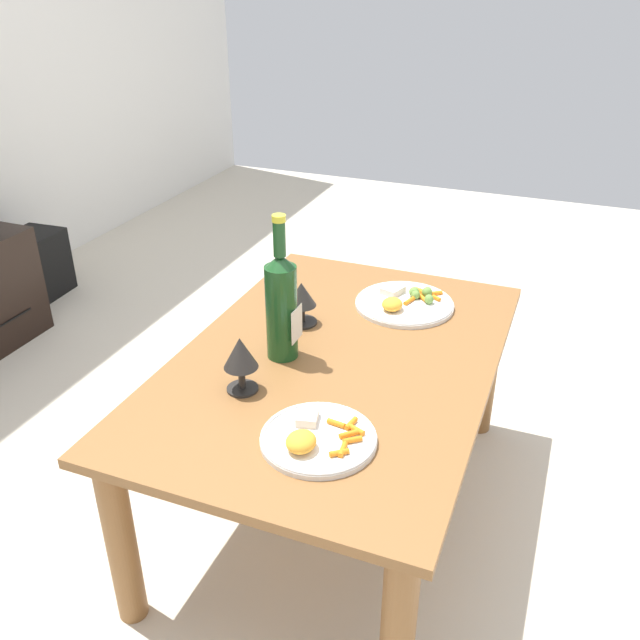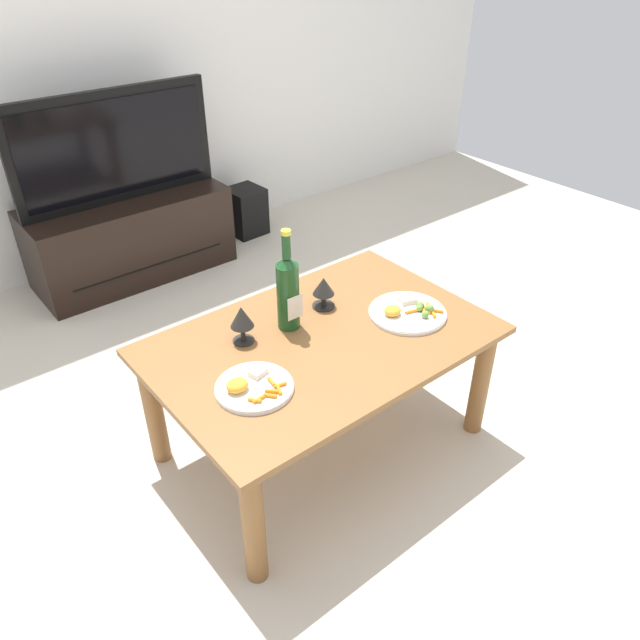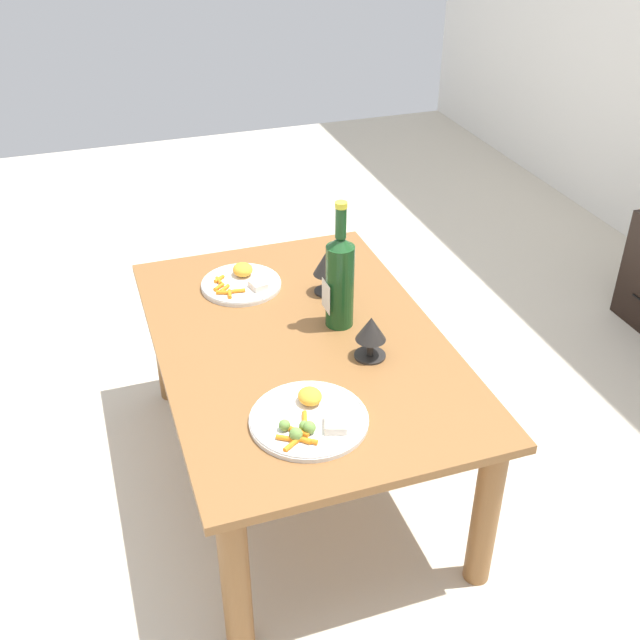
{
  "view_description": "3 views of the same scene",
  "coord_description": "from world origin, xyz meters",
  "px_view_note": "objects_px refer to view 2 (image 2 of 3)",
  "views": [
    {
      "loc": [
        -1.41,
        -0.51,
        1.41
      ],
      "look_at": [
        -0.0,
        0.04,
        0.61
      ],
      "focal_mm": 38.08,
      "sensor_mm": 36.0,
      "label": 1
    },
    {
      "loc": [
        -1.11,
        -1.36,
        1.75
      ],
      "look_at": [
        0.01,
        0.02,
        0.56
      ],
      "focal_mm": 34.31,
      "sensor_mm": 36.0,
      "label": 2
    },
    {
      "loc": [
        1.7,
        -0.52,
        1.72
      ],
      "look_at": [
        0.03,
        0.05,
        0.58
      ],
      "focal_mm": 43.12,
      "sensor_mm": 36.0,
      "label": 3
    }
  ],
  "objects_px": {
    "goblet_left": "(242,319)",
    "wine_bottle": "(288,290)",
    "floor_speaker": "(246,211)",
    "goblet_right": "(324,288)",
    "tv_screen": "(114,147)",
    "dining_table": "(322,357)",
    "tv_stand": "(131,237)",
    "dinner_plate_right": "(408,312)",
    "dinner_plate_left": "(253,387)"
  },
  "relations": [
    {
      "from": "goblet_left",
      "to": "wine_bottle",
      "type": "bearing_deg",
      "value": -7.39
    },
    {
      "from": "floor_speaker",
      "to": "goblet_right",
      "type": "relative_size",
      "value": 2.43
    },
    {
      "from": "tv_screen",
      "to": "dining_table",
      "type": "bearing_deg",
      "value": -91.07
    },
    {
      "from": "tv_stand",
      "to": "floor_speaker",
      "type": "height_order",
      "value": "tv_stand"
    },
    {
      "from": "tv_screen",
      "to": "dinner_plate_right",
      "type": "xyz_separation_m",
      "value": [
        0.31,
        -1.84,
        -0.23
      ]
    },
    {
      "from": "floor_speaker",
      "to": "goblet_left",
      "type": "relative_size",
      "value": 2.15
    },
    {
      "from": "tv_stand",
      "to": "goblet_left",
      "type": "height_order",
      "value": "goblet_left"
    },
    {
      "from": "goblet_left",
      "to": "dinner_plate_left",
      "type": "bearing_deg",
      "value": -116.69
    },
    {
      "from": "goblet_right",
      "to": "dinner_plate_left",
      "type": "relative_size",
      "value": 0.5
    },
    {
      "from": "floor_speaker",
      "to": "wine_bottle",
      "type": "bearing_deg",
      "value": -121.02
    },
    {
      "from": "dining_table",
      "to": "tv_stand",
      "type": "xyz_separation_m",
      "value": [
        0.03,
        1.75,
        -0.19
      ]
    },
    {
      "from": "dining_table",
      "to": "tv_screen",
      "type": "distance_m",
      "value": 1.78
    },
    {
      "from": "goblet_right",
      "to": "wine_bottle",
      "type": "bearing_deg",
      "value": -172.61
    },
    {
      "from": "tv_screen",
      "to": "dinner_plate_left",
      "type": "bearing_deg",
      "value": -101.67
    },
    {
      "from": "wine_bottle",
      "to": "floor_speaker",
      "type": "bearing_deg",
      "value": 62.2
    },
    {
      "from": "goblet_right",
      "to": "dining_table",
      "type": "bearing_deg",
      "value": -131.03
    },
    {
      "from": "dining_table",
      "to": "wine_bottle",
      "type": "xyz_separation_m",
      "value": [
        -0.05,
        0.13,
        0.24
      ]
    },
    {
      "from": "goblet_right",
      "to": "dinner_plate_right",
      "type": "height_order",
      "value": "goblet_right"
    },
    {
      "from": "tv_stand",
      "to": "wine_bottle",
      "type": "distance_m",
      "value": 1.68
    },
    {
      "from": "goblet_left",
      "to": "goblet_right",
      "type": "xyz_separation_m",
      "value": [
        0.36,
        0.0,
        -0.01
      ]
    },
    {
      "from": "tv_screen",
      "to": "dinner_plate_left",
      "type": "distance_m",
      "value": 1.89
    },
    {
      "from": "dining_table",
      "to": "tv_stand",
      "type": "bearing_deg",
      "value": 88.93
    },
    {
      "from": "wine_bottle",
      "to": "dinner_plate_right",
      "type": "distance_m",
      "value": 0.47
    },
    {
      "from": "tv_screen",
      "to": "tv_stand",
      "type": "bearing_deg",
      "value": 90.0
    },
    {
      "from": "goblet_right",
      "to": "dinner_plate_right",
      "type": "relative_size",
      "value": 0.43
    },
    {
      "from": "tv_stand",
      "to": "goblet_right",
      "type": "distance_m",
      "value": 1.64
    },
    {
      "from": "wine_bottle",
      "to": "dinner_plate_left",
      "type": "distance_m",
      "value": 0.4
    },
    {
      "from": "dining_table",
      "to": "tv_screen",
      "type": "height_order",
      "value": "tv_screen"
    },
    {
      "from": "goblet_left",
      "to": "goblet_right",
      "type": "bearing_deg",
      "value": 0.0
    },
    {
      "from": "tv_screen",
      "to": "wine_bottle",
      "type": "distance_m",
      "value": 1.62
    },
    {
      "from": "tv_stand",
      "to": "goblet_right",
      "type": "relative_size",
      "value": 8.74
    },
    {
      "from": "tv_stand",
      "to": "tv_screen",
      "type": "xyz_separation_m",
      "value": [
        0.0,
        -0.0,
        0.52
      ]
    },
    {
      "from": "tv_stand",
      "to": "dinner_plate_right",
      "type": "xyz_separation_m",
      "value": [
        0.31,
        -1.84,
        0.29
      ]
    },
    {
      "from": "floor_speaker",
      "to": "goblet_right",
      "type": "bearing_deg",
      "value": -116.24
    },
    {
      "from": "dining_table",
      "to": "goblet_left",
      "type": "height_order",
      "value": "goblet_left"
    },
    {
      "from": "tv_stand",
      "to": "wine_bottle",
      "type": "bearing_deg",
      "value": -92.75
    },
    {
      "from": "goblet_left",
      "to": "dinner_plate_left",
      "type": "distance_m",
      "value": 0.28
    },
    {
      "from": "dining_table",
      "to": "tv_screen",
      "type": "xyz_separation_m",
      "value": [
        0.03,
        1.75,
        0.32
      ]
    },
    {
      "from": "goblet_left",
      "to": "dinner_plate_right",
      "type": "height_order",
      "value": "goblet_left"
    },
    {
      "from": "goblet_left",
      "to": "dinner_plate_right",
      "type": "bearing_deg",
      "value": -22.95
    },
    {
      "from": "floor_speaker",
      "to": "dinner_plate_left",
      "type": "distance_m",
      "value": 2.26
    },
    {
      "from": "dining_table",
      "to": "floor_speaker",
      "type": "height_order",
      "value": "dining_table"
    },
    {
      "from": "goblet_left",
      "to": "dinner_plate_right",
      "type": "relative_size",
      "value": 0.49
    },
    {
      "from": "dinner_plate_right",
      "to": "goblet_right",
      "type": "bearing_deg",
      "value": 130.79
    },
    {
      "from": "floor_speaker",
      "to": "dinner_plate_left",
      "type": "relative_size",
      "value": 1.22
    },
    {
      "from": "wine_bottle",
      "to": "dinner_plate_right",
      "type": "relative_size",
      "value": 1.31
    },
    {
      "from": "goblet_left",
      "to": "tv_screen",
      "type": "bearing_deg",
      "value": 80.79
    },
    {
      "from": "tv_screen",
      "to": "dinner_plate_right",
      "type": "relative_size",
      "value": 3.74
    },
    {
      "from": "dining_table",
      "to": "goblet_right",
      "type": "relative_size",
      "value": 9.52
    },
    {
      "from": "goblet_right",
      "to": "goblet_left",
      "type": "bearing_deg",
      "value": -180.0
    }
  ]
}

